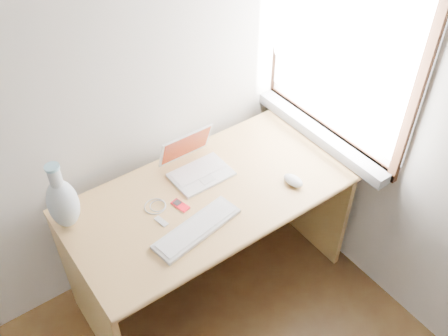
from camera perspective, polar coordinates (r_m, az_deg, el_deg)
window at (r=2.54m, az=12.55°, el=12.82°), size 0.11×0.99×1.10m
desk at (r=2.66m, az=-2.66°, el=-4.97°), size 1.42×0.71×0.75m
laptop at (r=2.53m, az=-3.14°, el=0.40°), size 0.30×0.25×0.20m
external_keyboard at (r=2.28m, az=-3.12°, el=-6.90°), size 0.45×0.20×0.02m
mouse at (r=2.51m, az=7.93°, el=-1.42°), size 0.08×0.12×0.04m
ipod at (r=2.39m, az=-5.02°, el=-4.27°), size 0.06×0.10×0.01m
cable_coil at (r=2.40m, az=-7.87°, el=-4.36°), size 0.12×0.12×0.01m
remote at (r=2.33m, az=-7.19°, el=-6.07°), size 0.04×0.08×0.01m
vase at (r=2.32m, az=-17.95°, el=-3.71°), size 0.14×0.14×0.36m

